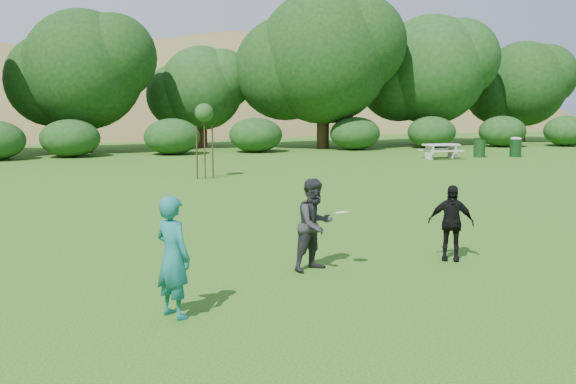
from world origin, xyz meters
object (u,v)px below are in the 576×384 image
at_px(sapling, 204,115).
at_px(picnic_table, 441,149).
at_px(trash_can_lidded, 516,147).
at_px(player_teal, 173,257).
at_px(player_grey, 315,225).
at_px(trash_can_near, 479,149).
at_px(player_black, 451,223).

relative_size(sapling, picnic_table, 1.58).
relative_size(picnic_table, trash_can_lidded, 1.71).
height_order(player_teal, player_grey, player_teal).
bearing_deg(trash_can_near, player_black, -124.98).
bearing_deg(picnic_table, player_teal, -128.46).
height_order(player_grey, trash_can_near, player_grey).
relative_size(player_black, trash_can_lidded, 1.35).
bearing_deg(player_black, sapling, 129.64).
relative_size(player_grey, trash_can_lidded, 1.54).
xyz_separation_m(player_black, trash_can_near, (13.21, 18.88, -0.26)).
bearing_deg(player_teal, player_grey, -87.95).
bearing_deg(player_grey, picnic_table, 29.93).
xyz_separation_m(player_teal, player_grey, (2.67, 1.75, -0.04)).
height_order(player_teal, player_black, player_teal).
bearing_deg(player_grey, sapling, 63.96).
relative_size(player_teal, player_grey, 1.04).
relative_size(player_teal, sapling, 0.59).
xyz_separation_m(player_grey, picnic_table, (13.39, 18.47, -0.29)).
height_order(player_grey, trash_can_lidded, player_grey).
distance_m(player_grey, trash_can_lidded, 25.54).
relative_size(player_grey, picnic_table, 0.90).
bearing_deg(player_teal, picnic_table, -69.62).
xyz_separation_m(trash_can_near, sapling, (-15.41, -5.11, 1.97)).
bearing_deg(picnic_table, trash_can_lidded, -1.50).
relative_size(player_black, sapling, 0.50).
xyz_separation_m(player_black, trash_can_lidded, (15.11, 18.43, -0.17)).
relative_size(player_black, picnic_table, 0.79).
relative_size(player_teal, picnic_table, 0.94).
bearing_deg(player_black, player_teal, -131.97).
height_order(player_grey, player_black, player_grey).
bearing_deg(player_teal, sapling, -42.61).
distance_m(player_grey, player_black, 2.65).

